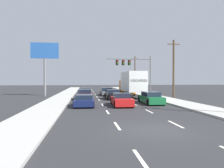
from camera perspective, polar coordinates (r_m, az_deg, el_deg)
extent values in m
plane|color=#2B2B2D|center=(35.61, -1.76, -3.00)|extent=(140.00, 140.00, 0.00)
cube|color=#B2AFA8|center=(32.12, 11.21, -3.34)|extent=(2.99, 80.00, 0.14)
cube|color=#B2AFA8|center=(30.63, -13.51, -3.57)|extent=(2.99, 80.00, 0.14)
cube|color=silver|center=(7.11, 7.96, -19.84)|extent=(0.14, 2.00, 0.01)
cube|color=silver|center=(11.82, 1.41, -11.32)|extent=(0.14, 2.00, 0.01)
cube|color=silver|center=(16.69, -1.23, -7.66)|extent=(0.14, 2.00, 0.01)
cube|color=silver|center=(21.63, -2.65, -5.65)|extent=(0.14, 2.00, 0.01)
cube|color=silver|center=(26.59, -3.54, -4.39)|extent=(0.14, 2.00, 0.01)
cube|color=silver|center=(31.56, -4.14, -3.53)|extent=(0.14, 2.00, 0.01)
cube|color=silver|center=(36.54, -4.58, -2.90)|extent=(0.14, 2.00, 0.01)
cube|color=silver|center=(41.52, -4.92, -2.42)|extent=(0.14, 2.00, 0.01)
cube|color=silver|center=(46.51, -5.18, -2.04)|extent=(0.14, 2.00, 0.01)
cube|color=silver|center=(51.50, -5.39, -1.74)|extent=(0.14, 2.00, 0.01)
cube|color=silver|center=(56.49, -5.56, -1.49)|extent=(0.14, 2.00, 0.01)
cube|color=silver|center=(61.48, -5.71, -1.28)|extent=(0.14, 2.00, 0.01)
cube|color=silver|center=(12.77, 16.93, -10.42)|extent=(0.14, 2.00, 0.01)
cube|color=silver|center=(17.39, 10.08, -7.32)|extent=(0.14, 2.00, 0.01)
cube|color=silver|center=(22.17, 6.19, -5.49)|extent=(0.14, 2.00, 0.01)
cube|color=silver|center=(27.03, 3.70, -4.30)|extent=(0.14, 2.00, 0.01)
cube|color=silver|center=(31.93, 1.97, -3.47)|extent=(0.14, 2.00, 0.01)
cube|color=silver|center=(36.86, 0.71, -2.86)|extent=(0.14, 2.00, 0.01)
cube|color=silver|center=(41.80, -0.25, -2.39)|extent=(0.14, 2.00, 0.01)
cube|color=silver|center=(46.76, -1.01, -2.02)|extent=(0.14, 2.00, 0.01)
cube|color=silver|center=(51.73, -1.62, -1.72)|extent=(0.14, 2.00, 0.01)
cube|color=silver|center=(56.70, -2.13, -1.47)|extent=(0.14, 2.00, 0.01)
cube|color=silver|center=(61.67, -2.55, -1.27)|extent=(0.14, 2.00, 0.01)
cube|color=yellow|center=(34.93, -7.18, -2.30)|extent=(1.91, 4.11, 0.69)
cube|color=#192333|center=(34.91, -7.18, -1.40)|extent=(1.65, 1.97, 0.41)
cylinder|color=black|center=(36.45, -8.48, -2.42)|extent=(0.23, 0.64, 0.64)
cylinder|color=black|center=(36.42, -5.79, -2.41)|extent=(0.23, 0.64, 0.64)
cylinder|color=black|center=(33.49, -8.68, -2.73)|extent=(0.23, 0.64, 0.64)
cylinder|color=black|center=(33.46, -5.76, -2.72)|extent=(0.23, 0.64, 0.64)
cube|color=maroon|center=(27.26, -7.42, -3.24)|extent=(1.94, 4.51, 0.70)
cube|color=#192333|center=(27.28, -7.42, -1.97)|extent=(1.67, 2.13, 0.51)
cylinder|color=black|center=(28.99, -9.07, -3.32)|extent=(0.23, 0.64, 0.64)
cylinder|color=black|center=(28.95, -5.63, -3.32)|extent=(0.23, 0.64, 0.64)
cylinder|color=black|center=(25.62, -9.44, -3.90)|extent=(0.23, 0.64, 0.64)
cylinder|color=black|center=(25.59, -5.54, -3.90)|extent=(0.23, 0.64, 0.64)
cube|color=#141E4C|center=(20.58, -7.57, -4.83)|extent=(1.94, 4.10, 0.57)
cube|color=#192333|center=(20.46, -7.58, -3.48)|extent=(1.66, 1.95, 0.41)
cylinder|color=black|center=(22.10, -9.68, -4.70)|extent=(0.24, 0.65, 0.64)
cylinder|color=black|center=(22.05, -5.23, -4.70)|extent=(0.24, 0.65, 0.64)
cylinder|color=black|center=(19.17, -10.28, -5.59)|extent=(0.24, 0.65, 0.64)
cylinder|color=black|center=(19.12, -5.14, -5.59)|extent=(0.24, 0.65, 0.64)
cube|color=slate|center=(34.97, -1.57, -2.37)|extent=(1.81, 4.48, 0.58)
cube|color=#192333|center=(34.68, -1.52, -1.48)|extent=(1.59, 1.97, 0.53)
cylinder|color=black|center=(36.59, -3.15, -2.39)|extent=(0.22, 0.64, 0.64)
cylinder|color=black|center=(36.75, -0.52, -2.38)|extent=(0.22, 0.64, 0.64)
cylinder|color=black|center=(33.23, -2.73, -2.75)|extent=(0.22, 0.64, 0.64)
cylinder|color=black|center=(33.40, 0.17, -2.72)|extent=(0.22, 0.64, 0.64)
cube|color=black|center=(27.83, 0.28, -3.18)|extent=(1.74, 4.05, 0.67)
cube|color=#192333|center=(27.64, 0.32, -2.01)|extent=(1.53, 1.76, 0.48)
cylinder|color=black|center=(29.20, -1.68, -3.27)|extent=(0.22, 0.64, 0.64)
cylinder|color=black|center=(29.40, 1.46, -3.24)|extent=(0.22, 0.64, 0.64)
cylinder|color=black|center=(26.28, -1.05, -3.76)|extent=(0.22, 0.64, 0.64)
cylinder|color=black|center=(26.51, 2.43, -3.72)|extent=(0.22, 0.64, 0.64)
cube|color=red|center=(20.81, 2.59, -4.62)|extent=(1.88, 4.52, 0.66)
cube|color=#192333|center=(20.66, 2.63, -3.10)|extent=(1.60, 1.95, 0.46)
cylinder|color=black|center=(22.39, -0.10, -4.61)|extent=(0.24, 0.65, 0.64)
cylinder|color=black|center=(22.61, 4.03, -4.55)|extent=(0.24, 0.65, 0.64)
cylinder|color=black|center=(19.06, 0.89, -5.61)|extent=(0.24, 0.65, 0.64)
cylinder|color=black|center=(19.31, 5.73, -5.53)|extent=(0.24, 0.65, 0.64)
cube|color=white|center=(29.83, 5.72, 0.67)|extent=(2.49, 6.71, 2.75)
cube|color=red|center=(26.59, 7.28, 0.91)|extent=(2.18, 0.06, 0.36)
cube|color=orange|center=(34.13, 4.13, -0.85)|extent=(2.35, 2.08, 2.18)
cylinder|color=black|center=(33.97, 2.20, -2.39)|extent=(0.31, 0.96, 0.96)
cylinder|color=black|center=(34.41, 6.03, -2.35)|extent=(0.31, 0.96, 0.96)
cylinder|color=black|center=(28.36, 4.01, -3.08)|extent=(0.31, 0.96, 0.96)
cylinder|color=black|center=(28.88, 8.55, -3.02)|extent=(0.31, 0.96, 0.96)
cube|color=#196B38|center=(22.98, 10.47, -4.08)|extent=(1.78, 4.73, 0.68)
cube|color=#192333|center=(22.87, 10.53, -2.67)|extent=(1.54, 2.46, 0.46)
cylinder|color=black|center=(24.52, 7.47, -4.12)|extent=(0.23, 0.64, 0.64)
cylinder|color=black|center=(24.95, 11.01, -4.04)|extent=(0.23, 0.64, 0.64)
cylinder|color=black|center=(21.06, 9.82, -4.98)|extent=(0.23, 0.64, 0.64)
cylinder|color=black|center=(21.55, 13.89, -4.86)|extent=(0.23, 0.64, 0.64)
cylinder|color=#595B56|center=(39.19, 10.41, 2.44)|extent=(0.20, 0.20, 6.96)
cylinder|color=#595B56|center=(38.32, 4.56, 6.80)|extent=(8.16, 0.14, 0.14)
cube|color=black|center=(38.28, 4.71, 5.83)|extent=(0.40, 0.56, 0.95)
sphere|color=red|center=(38.01, 4.81, 6.32)|extent=(0.20, 0.20, 0.20)
sphere|color=orange|center=(37.98, 4.81, 5.87)|extent=(0.20, 0.20, 0.20)
sphere|color=green|center=(37.96, 4.81, 5.42)|extent=(0.20, 0.20, 0.20)
cube|color=black|center=(38.06, 3.05, 5.86)|extent=(0.40, 0.56, 0.95)
sphere|color=red|center=(37.79, 3.14, 6.35)|extent=(0.20, 0.20, 0.20)
sphere|color=orange|center=(37.76, 3.14, 5.90)|extent=(0.20, 0.20, 0.20)
sphere|color=green|center=(37.74, 3.14, 5.44)|extent=(0.20, 0.20, 0.20)
cube|color=black|center=(37.88, 1.37, 5.88)|extent=(0.40, 0.56, 0.95)
sphere|color=red|center=(37.60, 1.44, 6.38)|extent=(0.20, 0.20, 0.20)
sphere|color=orange|center=(37.57, 1.44, 5.92)|extent=(0.20, 0.20, 0.20)
sphere|color=green|center=(37.55, 1.44, 5.47)|extent=(0.20, 0.20, 0.20)
cylinder|color=brown|center=(31.48, 16.43, 3.98)|extent=(0.28, 0.28, 8.30)
cube|color=brown|center=(31.86, 16.46, 10.37)|extent=(1.80, 0.12, 0.12)
cylinder|color=brown|center=(53.27, 6.27, 2.94)|extent=(0.28, 0.28, 8.53)
cube|color=brown|center=(53.52, 6.28, 6.87)|extent=(1.80, 0.12, 0.12)
cylinder|color=slate|center=(34.82, -17.83, 1.76)|extent=(0.36, 0.36, 5.96)
cube|color=#2659A5|center=(35.13, -17.87, 8.67)|extent=(4.33, 0.20, 2.50)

